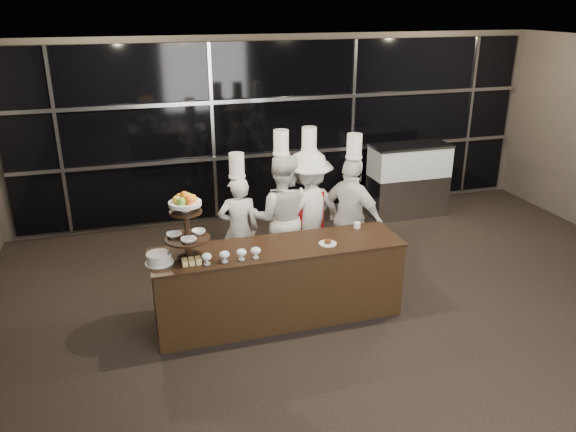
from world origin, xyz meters
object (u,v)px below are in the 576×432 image
object	(u,v)px
chef_b	(281,217)
chef_c	(308,212)
display_stand	(186,221)
chef_a	(239,227)
layer_cake	(159,258)
chef_d	(351,217)
display_case	(408,176)
buffet_counter	(279,282)

from	to	relation	value
chef_b	chef_c	xyz separation A→B (m)	(0.39, 0.07, -0.00)
chef_b	display_stand	bearing A→B (deg)	-142.67
chef_a	layer_cake	bearing A→B (deg)	-133.75
display_stand	chef_d	distance (m)	2.39
display_stand	chef_c	world-z (taller)	chef_c
chef_c	display_case	bearing A→B (deg)	33.87
chef_d	chef_c	bearing A→B (deg)	148.01
chef_b	buffet_counter	bearing A→B (deg)	-107.82
chef_c	chef_d	world-z (taller)	chef_c
buffet_counter	chef_b	bearing A→B (deg)	72.18
display_stand	chef_b	xyz separation A→B (m)	(1.33, 1.01, -0.47)
display_stand	chef_a	bearing A→B (deg)	54.47
buffet_counter	layer_cake	distance (m)	1.41
display_stand	chef_c	xyz separation A→B (m)	(1.72, 1.08, -0.48)
display_stand	chef_c	bearing A→B (deg)	32.26
display_stand	chef_b	size ratio (longest dim) A/B	0.37
chef_c	chef_b	bearing A→B (deg)	-169.45
display_stand	chef_d	world-z (taller)	chef_d
display_case	buffet_counter	bearing A→B (deg)	-139.02
buffet_counter	chef_b	xyz separation A→B (m)	(0.32, 1.01, 0.40)
chef_a	chef_b	bearing A→B (deg)	-7.50
display_stand	chef_c	distance (m)	2.09
buffet_counter	chef_b	size ratio (longest dim) A/B	1.42
display_stand	display_case	bearing A→B (deg)	33.20
chef_d	chef_a	bearing A→B (deg)	167.98
layer_cake	chef_b	size ratio (longest dim) A/B	0.15
layer_cake	display_case	size ratio (longest dim) A/B	0.23
display_case	chef_c	size ratio (longest dim) A/B	0.67
chef_d	chef_b	bearing A→B (deg)	165.21
display_stand	chef_a	world-z (taller)	chef_a
layer_cake	display_case	world-z (taller)	display_case
display_stand	display_case	xyz separation A→B (m)	(4.05, 2.65, -0.65)
buffet_counter	display_stand	world-z (taller)	display_stand
buffet_counter	layer_cake	world-z (taller)	layer_cake
buffet_counter	display_case	xyz separation A→B (m)	(3.05, 2.65, 0.22)
chef_c	layer_cake	bearing A→B (deg)	-150.80
chef_b	chef_a	bearing A→B (deg)	172.50
display_case	chef_c	xyz separation A→B (m)	(-2.34, -1.57, 0.17)
display_case	chef_a	xyz separation A→B (m)	(-3.28, -1.57, 0.07)
chef_a	chef_b	distance (m)	0.57
layer_cake	buffet_counter	bearing A→B (deg)	2.18
chef_a	display_case	bearing A→B (deg)	25.56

